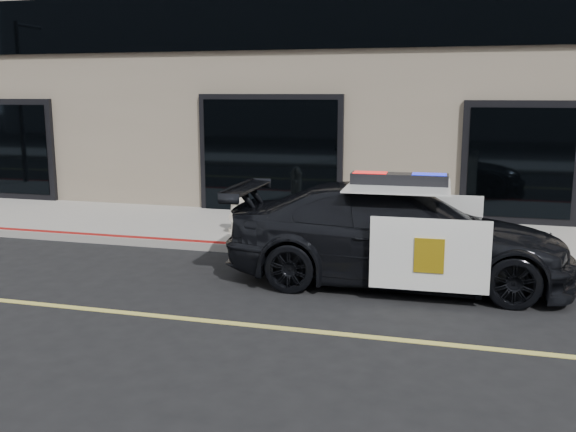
# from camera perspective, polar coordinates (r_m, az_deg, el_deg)

# --- Properties ---
(ground) EXTENTS (120.00, 120.00, 0.00)m
(ground) POSITION_cam_1_polar(r_m,az_deg,el_deg) (8.55, -8.83, -9.05)
(ground) COLOR black
(ground) RESTS_ON ground
(sidewalk_n) EXTENTS (60.00, 3.50, 0.15)m
(sidewalk_n) POSITION_cam_1_polar(r_m,az_deg,el_deg) (13.30, 0.41, -1.36)
(sidewalk_n) COLOR gray
(sidewalk_n) RESTS_ON ground
(police_car) EXTENTS (2.57, 5.35, 1.71)m
(police_car) POSITION_cam_1_polar(r_m,az_deg,el_deg) (9.99, 9.72, -1.59)
(police_car) COLOR black
(police_car) RESTS_ON ground
(fire_hydrant) EXTENTS (0.38, 0.52, 0.83)m
(fire_hydrant) POSITION_cam_1_polar(r_m,az_deg,el_deg) (12.83, -4.52, 0.26)
(fire_hydrant) COLOR beige
(fire_hydrant) RESTS_ON sidewalk_n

